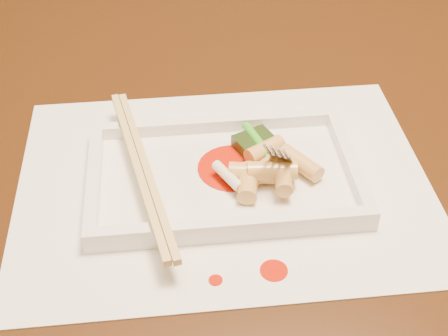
{
  "coord_description": "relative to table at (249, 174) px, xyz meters",
  "views": [
    {
      "loc": [
        -0.09,
        -0.57,
        1.16
      ],
      "look_at": [
        -0.04,
        -0.12,
        0.77
      ],
      "focal_mm": 50.0,
      "sensor_mm": 36.0,
      "label": 1
    }
  ],
  "objects": [
    {
      "name": "placemat",
      "position": [
        -0.04,
        -0.12,
        0.1
      ],
      "size": [
        0.4,
        0.3,
        0.0
      ],
      "primitive_type": "cube",
      "color": "white",
      "rests_on": "table"
    },
    {
      "name": "rice_cake_5",
      "position": [
        0.01,
        -0.14,
        0.13
      ],
      "size": [
        0.02,
        0.05,
        0.02
      ],
      "primitive_type": "cylinder",
      "rotation": [
        1.57,
        0.0,
        3.04
      ],
      "color": "#DEBC67",
      "rests_on": "plate_base"
    },
    {
      "name": "scallion_white",
      "position": [
        -0.04,
        -0.13,
        0.12
      ],
      "size": [
        0.03,
        0.04,
        0.01
      ],
      "primitive_type": "cylinder",
      "rotation": [
        1.57,
        0.0,
        0.49
      ],
      "color": "#EAEACC",
      "rests_on": "plate_base"
    },
    {
      "name": "rice_cake_2",
      "position": [
        -0.0,
        -0.14,
        0.13
      ],
      "size": [
        0.05,
        0.02,
        0.02
      ],
      "primitive_type": "cylinder",
      "rotation": [
        1.57,
        0.0,
        1.49
      ],
      "color": "#DEBC67",
      "rests_on": "plate_base"
    },
    {
      "name": "sauce_blob_0",
      "position": [
        -0.03,
        -0.11,
        0.11
      ],
      "size": [
        0.07,
        0.07,
        0.0
      ],
      "primitive_type": "cylinder",
      "color": "red",
      "rests_on": "plate_base"
    },
    {
      "name": "rice_cake_1",
      "position": [
        0.03,
        -0.12,
        0.12
      ],
      "size": [
        0.04,
        0.05,
        0.02
      ],
      "primitive_type": "cylinder",
      "rotation": [
        1.57,
        0.0,
        0.6
      ],
      "color": "#DEBC67",
      "rests_on": "plate_base"
    },
    {
      "name": "sauce_splatter_b",
      "position": [
        -0.06,
        -0.24,
        0.1
      ],
      "size": [
        0.01,
        0.01,
        0.0
      ],
      "primitive_type": "cylinder",
      "color": "red",
      "rests_on": "placemat"
    },
    {
      "name": "chopstick_a",
      "position": [
        -0.13,
        -0.12,
        0.13
      ],
      "size": [
        0.05,
        0.24,
        0.01
      ],
      "primitive_type": "cube",
      "rotation": [
        0.0,
        0.0,
        0.2
      ],
      "color": "tan",
      "rests_on": "plate_rim_near"
    },
    {
      "name": "plate_rim_right",
      "position": [
        0.08,
        -0.12,
        0.12
      ],
      "size": [
        0.01,
        0.14,
        0.01
      ],
      "primitive_type": "cube",
      "color": "white",
      "rests_on": "plate_base"
    },
    {
      "name": "rice_cake_6",
      "position": [
        -0.02,
        -0.14,
        0.12
      ],
      "size": [
        0.03,
        0.04,
        0.02
      ],
      "primitive_type": "cylinder",
      "rotation": [
        1.57,
        0.0,
        2.95
      ],
      "color": "#DEBC67",
      "rests_on": "plate_base"
    },
    {
      "name": "plate_rim_far",
      "position": [
        -0.04,
        -0.05,
        0.12
      ],
      "size": [
        0.26,
        0.01,
        0.01
      ],
      "primitive_type": "cube",
      "color": "white",
      "rests_on": "plate_base"
    },
    {
      "name": "rice_cake_0",
      "position": [
        -0.02,
        -0.13,
        0.12
      ],
      "size": [
        0.05,
        0.03,
        0.02
      ],
      "primitive_type": "cylinder",
      "rotation": [
        1.57,
        0.0,
        1.39
      ],
      "color": "#DEBC67",
      "rests_on": "plate_base"
    },
    {
      "name": "chopstick_b",
      "position": [
        -0.12,
        -0.12,
        0.13
      ],
      "size": [
        0.05,
        0.24,
        0.01
      ],
      "primitive_type": "cube",
      "rotation": [
        0.0,
        0.0,
        0.2
      ],
      "color": "tan",
      "rests_on": "plate_rim_near"
    },
    {
      "name": "veg_piece",
      "position": [
        -0.01,
        -0.08,
        0.12
      ],
      "size": [
        0.05,
        0.04,
        0.01
      ],
      "primitive_type": "cube",
      "rotation": [
        0.0,
        0.0,
        0.43
      ],
      "color": "black",
      "rests_on": "plate_base"
    },
    {
      "name": "sauce_splatter_a",
      "position": [
        -0.01,
        -0.24,
        0.1
      ],
      "size": [
        0.02,
        0.02,
        0.0
      ],
      "primitive_type": "cylinder",
      "color": "red",
      "rests_on": "placemat"
    },
    {
      "name": "fork",
      "position": [
        0.03,
        -0.1,
        0.18
      ],
      "size": [
        0.09,
        0.1,
        0.14
      ],
      "primitive_type": null,
      "color": "silver",
      "rests_on": "plate_base"
    },
    {
      "name": "plate_rim_left",
      "position": [
        -0.17,
        -0.12,
        0.12
      ],
      "size": [
        0.01,
        0.14,
        0.01
      ],
      "primitive_type": "cube",
      "color": "white",
      "rests_on": "plate_base"
    },
    {
      "name": "plate_base",
      "position": [
        -0.04,
        -0.12,
        0.11
      ],
      "size": [
        0.26,
        0.16,
        0.01
      ],
      "primitive_type": "cube",
      "color": "white",
      "rests_on": "placemat"
    },
    {
      "name": "plate_rim_near",
      "position": [
        -0.04,
        -0.19,
        0.12
      ],
      "size": [
        0.26,
        0.01,
        0.01
      ],
      "primitive_type": "cube",
      "color": "white",
      "rests_on": "plate_base"
    },
    {
      "name": "rice_cake_4",
      "position": [
        -0.0,
        -0.13,
        0.12
      ],
      "size": [
        0.04,
        0.04,
        0.02
      ],
      "primitive_type": "cylinder",
      "rotation": [
        1.57,
        0.0,
        2.29
      ],
      "color": "#DEBC67",
      "rests_on": "plate_base"
    },
    {
      "name": "table",
      "position": [
        0.0,
        0.0,
        0.0
      ],
      "size": [
        1.4,
        0.9,
        0.75
      ],
      "color": "black",
      "rests_on": "ground"
    },
    {
      "name": "scallion_green",
      "position": [
        -0.0,
        -0.1,
        0.12
      ],
      "size": [
        0.03,
        0.08,
        0.01
      ],
      "primitive_type": "cylinder",
      "rotation": [
        1.57,
        0.0,
        0.31
      ],
      "color": "green",
      "rests_on": "plate_base"
    },
    {
      "name": "rice_cake_3",
      "position": [
        -0.0,
        -0.1,
        0.12
      ],
      "size": [
        0.04,
        0.04,
        0.02
      ],
      "primitive_type": "cylinder",
      "rotation": [
        1.57,
        0.0,
        2.09
      ],
      "color": "#DEBC67",
      "rests_on": "plate_base"
    }
  ]
}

